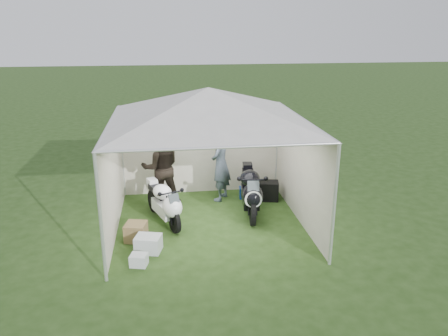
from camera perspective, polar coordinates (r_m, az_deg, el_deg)
The scene contains 11 objects.
ground at distance 9.73m, azimuth -1.86°, elevation -7.28°, with size 80.00×80.00×0.00m, color #213C12.
canopy_tent at distance 8.96m, azimuth -2.05°, elevation 7.84°, with size 5.66×5.66×3.00m.
motorcycle_white at distance 9.65m, azimuth -7.73°, elevation -4.49°, with size 0.85×1.70×0.87m.
motorcycle_black at distance 10.04m, azimuth 3.47°, elevation -2.93°, with size 0.60×2.08×1.02m.
paddock_stand at distance 11.07m, azimuth 3.00°, elevation -3.22°, with size 0.38×0.24×0.29m, color blue.
person_dark_jacket at distance 10.48m, azimuth -8.25°, elevation 0.06°, with size 0.93×0.72×1.91m, color black.
person_blue_jacket at distance 10.72m, azimuth -0.42°, elevation 0.59°, with size 0.69×0.45×1.88m, color slate.
equipment_box at distance 10.98m, azimuth 5.87°, elevation -2.97°, with size 0.47×0.38×0.47m, color black.
crate_0 at distance 8.68m, azimuth -9.85°, elevation -9.72°, with size 0.48×0.37×0.32m, color silver.
crate_1 at distance 9.14m, azimuth -11.42°, elevation -8.17°, with size 0.41×0.41×0.37m, color brown.
crate_2 at distance 8.27m, azimuth -11.06°, elevation -11.71°, with size 0.30×0.25×0.22m, color silver.
Camera 1 is at (-0.87, -8.74, 4.20)m, focal length 35.00 mm.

